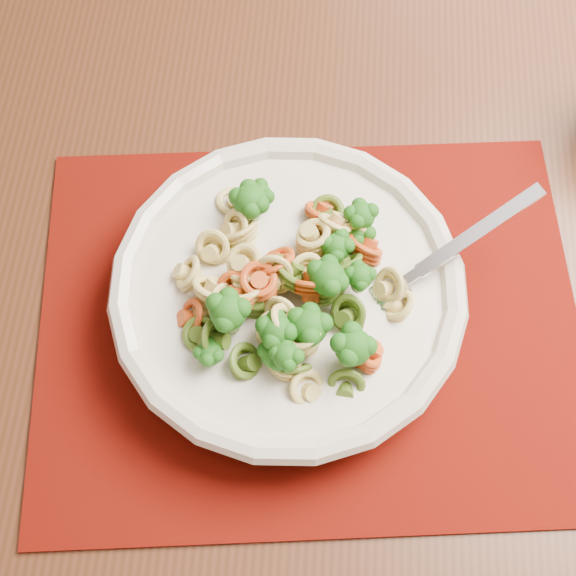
# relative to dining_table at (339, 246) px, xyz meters

# --- Properties ---
(dining_table) EXTENTS (1.51, 1.05, 0.71)m
(dining_table) POSITION_rel_dining_table_xyz_m (0.00, 0.00, 0.00)
(dining_table) COLOR #472314
(dining_table) RESTS_ON ground
(placemat) EXTENTS (0.50, 0.42, 0.00)m
(placemat) POSITION_rel_dining_table_xyz_m (-0.01, -0.12, 0.09)
(placemat) COLOR #580B03
(placemat) RESTS_ON dining_table
(pasta_bowl) EXTENTS (0.28, 0.28, 0.05)m
(pasta_bowl) POSITION_rel_dining_table_xyz_m (-0.03, -0.12, 0.12)
(pasta_bowl) COLOR beige
(pasta_bowl) RESTS_ON placemat
(pasta_broccoli_heap) EXTENTS (0.23, 0.23, 0.06)m
(pasta_broccoli_heap) POSITION_rel_dining_table_xyz_m (-0.03, -0.12, 0.14)
(pasta_broccoli_heap) COLOR #DDC66D
(pasta_broccoli_heap) RESTS_ON pasta_bowl
(fork) EXTENTS (0.16, 0.13, 0.08)m
(fork) POSITION_rel_dining_table_xyz_m (0.05, -0.11, 0.14)
(fork) COLOR silver
(fork) RESTS_ON pasta_bowl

